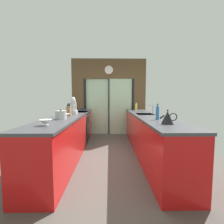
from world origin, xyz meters
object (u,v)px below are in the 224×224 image
at_px(stand_mixer, 73,107).
at_px(mixing_bowl_mid, 65,115).
at_px(soap_bottle_far, 136,107).
at_px(knife_block, 69,111).
at_px(soap_bottle_near, 157,113).
at_px(mixing_bowl_far, 82,109).
at_px(stock_pot, 61,115).
at_px(mixing_bowl_near, 46,122).
at_px(kettle, 168,118).
at_px(oven_range, 78,127).

bearing_deg(stand_mixer, mixing_bowl_mid, -90.00).
xyz_separation_m(stand_mixer, soap_bottle_far, (1.78, 1.12, -0.05)).
height_order(knife_block, soap_bottle_near, soap_bottle_near).
distance_m(mixing_bowl_far, stock_pot, 2.34).
bearing_deg(soap_bottle_near, soap_bottle_far, 90.00).
relative_size(mixing_bowl_mid, soap_bottle_near, 0.68).
xyz_separation_m(knife_block, soap_bottle_far, (1.78, 1.58, 0.00)).
bearing_deg(soap_bottle_near, stock_pot, 176.92).
relative_size(knife_block, stock_pot, 1.36).
bearing_deg(stand_mixer, soap_bottle_far, 32.22).
distance_m(mixing_bowl_near, mixing_bowl_mid, 0.99).
relative_size(mixing_bowl_near, soap_bottle_far, 0.67).
xyz_separation_m(soap_bottle_near, soap_bottle_far, (-0.00, 2.26, -0.01)).
distance_m(stand_mixer, kettle, 2.42).
height_order(mixing_bowl_near, soap_bottle_far, soap_bottle_far).
relative_size(stand_mixer, stock_pot, 2.01).
bearing_deg(mixing_bowl_mid, oven_range, 90.79).
relative_size(stand_mixer, soap_bottle_near, 1.46).
height_order(stand_mixer, soap_bottle_near, stand_mixer).
bearing_deg(oven_range, mixing_bowl_mid, -89.21).
xyz_separation_m(stand_mixer, stock_pot, (-0.00, -1.04, -0.08)).
distance_m(stock_pot, kettle, 1.88).
bearing_deg(mixing_bowl_far, stand_mixer, -90.00).
bearing_deg(mixing_bowl_near, stock_pot, 90.00).
distance_m(mixing_bowl_mid, stock_pot, 0.29).
xyz_separation_m(oven_range, kettle, (1.80, -2.22, 0.56)).
height_order(mixing_bowl_far, soap_bottle_near, soap_bottle_near).
height_order(soap_bottle_near, soap_bottle_far, soap_bottle_near).
distance_m(stock_pot, soap_bottle_near, 1.78).
height_order(stand_mixer, kettle, stand_mixer).
bearing_deg(kettle, mixing_bowl_far, 121.23).
distance_m(oven_range, soap_bottle_near, 2.56).
height_order(oven_range, kettle, kettle).
xyz_separation_m(mixing_bowl_mid, knife_block, (0.00, 0.30, 0.07)).
distance_m(soap_bottle_near, soap_bottle_far, 2.26).
height_order(oven_range, soap_bottle_far, soap_bottle_far).
bearing_deg(soap_bottle_far, mixing_bowl_mid, -133.50).
relative_size(mixing_bowl_far, stand_mixer, 0.52).
bearing_deg(mixing_bowl_mid, kettle, -26.40).
xyz_separation_m(kettle, soap_bottle_far, (-0.00, 2.76, 0.02)).
distance_m(mixing_bowl_far, knife_block, 1.76).
relative_size(mixing_bowl_mid, stock_pot, 0.94).
bearing_deg(knife_block, soap_bottle_near, -20.86).
bearing_deg(mixing_bowl_near, soap_bottle_near, 18.84).
distance_m(mixing_bowl_mid, soap_bottle_far, 2.59).
distance_m(oven_range, mixing_bowl_mid, 1.43).
height_order(mixing_bowl_far, kettle, kettle).
bearing_deg(oven_range, mixing_bowl_far, 88.53).
bearing_deg(knife_block, mixing_bowl_far, 90.00).
height_order(mixing_bowl_mid, kettle, kettle).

